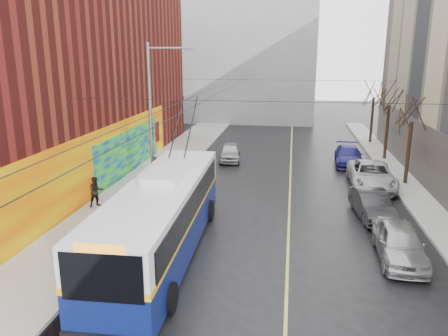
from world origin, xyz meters
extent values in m
plane|color=black|center=(0.00, 0.00, 0.00)|extent=(140.00, 140.00, 0.00)
cube|color=gray|center=(-8.00, 12.00, 0.07)|extent=(4.00, 60.00, 0.15)
cube|color=gray|center=(9.00, 12.00, 0.07)|extent=(2.00, 60.00, 0.15)
cube|color=#BFB74C|center=(1.50, 14.00, 0.00)|extent=(0.12, 50.00, 0.01)
cube|color=#551411|center=(-16.00, 14.00, 7.00)|extent=(12.00, 36.00, 14.00)
cube|color=yellow|center=(-9.96, 10.00, 2.00)|extent=(0.08, 28.00, 4.00)
cube|color=#042D94|center=(-9.92, 16.00, 1.60)|extent=(0.06, 12.00, 3.20)
cube|color=#4C4742|center=(9.97, 14.00, 2.00)|extent=(0.06, 36.00, 4.00)
cube|color=gray|center=(-6.00, 45.00, 9.00)|extent=(20.00, 12.00, 18.00)
cylinder|color=slate|center=(-6.30, 10.00, 4.50)|extent=(0.20, 0.20, 9.00)
cube|color=#550C0D|center=(-5.95, 10.00, 4.20)|extent=(0.04, 0.60, 1.10)
cylinder|color=slate|center=(-5.10, 10.00, 8.70)|extent=(2.40, 0.10, 0.10)
cube|color=slate|center=(-4.00, 10.00, 8.60)|extent=(0.50, 0.22, 0.12)
cylinder|color=black|center=(-3.80, 15.00, 6.20)|extent=(0.02, 60.00, 0.02)
cylinder|color=black|center=(-2.80, 15.00, 6.20)|extent=(0.02, 60.00, 0.02)
cylinder|color=black|center=(0.00, 6.00, 6.40)|extent=(18.00, 0.02, 0.02)
cylinder|color=black|center=(0.00, 22.00, 6.40)|extent=(18.00, 0.02, 0.02)
cylinder|color=black|center=(9.00, 16.00, 2.10)|extent=(0.24, 0.24, 4.20)
cylinder|color=black|center=(9.00, 23.00, 2.24)|extent=(0.24, 0.24, 4.48)
cylinder|color=black|center=(9.00, 30.00, 2.18)|extent=(0.24, 0.24, 4.37)
cube|color=black|center=(-5.58, -1.57, 0.00)|extent=(2.87, 2.87, 0.01)
ellipsoid|color=slate|center=(-1.29, 9.39, 7.71)|extent=(0.44, 0.20, 0.12)
ellipsoid|color=slate|center=(-1.15, 10.22, 7.47)|extent=(0.44, 0.20, 0.12)
ellipsoid|color=slate|center=(-4.05, 10.92, 5.53)|extent=(0.44, 0.20, 0.12)
cube|color=#0A1550|center=(-3.84, 3.58, 1.01)|extent=(3.14, 12.81, 1.59)
cube|color=silver|center=(-3.84, 3.58, 2.49)|extent=(3.14, 12.81, 1.38)
cube|color=#EBA714|center=(-3.84, 3.58, 1.80)|extent=(3.18, 12.85, 0.23)
cube|color=black|center=(-3.65, -2.80, 2.33)|extent=(2.44, 0.12, 1.49)
cube|color=black|center=(-4.03, 9.95, 2.33)|extent=(2.44, 0.12, 1.27)
cube|color=black|center=(-5.24, 3.53, 2.39)|extent=(0.39, 11.67, 1.06)
cube|color=black|center=(-2.44, 3.62, 2.39)|extent=(0.39, 11.67, 1.06)
cube|color=silver|center=(-3.87, 4.64, 3.34)|extent=(1.58, 3.23, 0.32)
cylinder|color=black|center=(-5.09, -0.71, 0.53)|extent=(0.35, 1.07, 1.06)
cylinder|color=black|center=(-2.33, -0.63, 0.53)|extent=(0.35, 1.07, 1.06)
cylinder|color=black|center=(-5.35, 7.78, 0.53)|extent=(0.35, 1.07, 1.06)
cylinder|color=black|center=(-2.59, 7.86, 0.53)|extent=(0.35, 1.07, 1.06)
cylinder|color=black|center=(-4.36, 8.34, 4.88)|extent=(0.17, 3.69, 2.61)
cylinder|color=black|center=(-3.61, 8.36, 4.88)|extent=(0.17, 3.69, 2.61)
imported|color=#ABACB0|center=(6.10, 4.60, 0.76)|extent=(1.92, 4.53, 1.53)
imported|color=#28272A|center=(5.80, 9.52, 0.72)|extent=(1.98, 4.49, 1.43)
imported|color=#BAB9BC|center=(6.66, 15.13, 0.81)|extent=(2.87, 5.93, 1.63)
imported|color=navy|center=(5.91, 21.03, 0.72)|extent=(2.25, 5.05, 1.44)
imported|color=#A9A8AD|center=(-3.43, 21.02, 0.70)|extent=(2.09, 4.28, 1.41)
imported|color=black|center=(-6.81, 8.90, 1.03)|extent=(0.46, 0.67, 1.76)
imported|color=black|center=(-9.12, 8.51, 1.01)|extent=(1.05, 1.05, 1.72)
imported|color=black|center=(-7.32, 13.63, 1.01)|extent=(1.11, 1.28, 1.71)
camera|label=1|loc=(1.44, -13.14, 8.42)|focal=35.00mm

